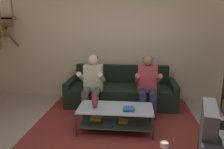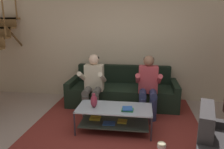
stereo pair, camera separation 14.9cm
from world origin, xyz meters
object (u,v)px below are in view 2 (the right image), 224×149
(person_seated_left, at_px, (93,82))
(vase, at_px, (94,101))
(person_seated_right, at_px, (148,84))
(coffee_table, at_px, (114,115))
(couch, at_px, (122,92))
(book_stack, at_px, (127,109))
(popcorn_tub, at_px, (161,149))

(person_seated_left, distance_m, vase, 0.81)
(person_seated_right, height_order, vase, person_seated_right)
(person_seated_left, height_order, coffee_table, person_seated_left)
(couch, distance_m, person_seated_left, 0.84)
(person_seated_right, height_order, book_stack, person_seated_right)
(person_seated_right, bearing_deg, coffee_table, -128.13)
(person_seated_left, xyz_separation_m, coffee_table, (0.52, -0.74, -0.38))
(couch, relative_size, person_seated_right, 2.02)
(coffee_table, bearing_deg, person_seated_left, 125.11)
(person_seated_left, xyz_separation_m, book_stack, (0.76, -0.84, -0.21))
(coffee_table, bearing_deg, vase, -173.41)
(couch, xyz_separation_m, vase, (-0.37, -1.30, 0.25))
(couch, height_order, popcorn_tub, couch)
(vase, bearing_deg, person_seated_right, 40.43)
(person_seated_left, relative_size, book_stack, 6.09)
(book_stack, xyz_separation_m, popcorn_tub, (0.52, -0.56, -0.34))
(person_seated_right, distance_m, coffee_table, 1.02)
(person_seated_left, relative_size, popcorn_tub, 5.63)
(couch, xyz_separation_m, book_stack, (0.21, -1.36, 0.16))
(person_seated_left, bearing_deg, book_stack, -47.84)
(coffee_table, distance_m, book_stack, 0.31)
(couch, bearing_deg, popcorn_tub, -69.23)
(popcorn_tub, bearing_deg, person_seated_left, 132.48)
(vase, bearing_deg, book_stack, -5.86)
(couch, distance_m, book_stack, 1.39)
(couch, xyz_separation_m, coffee_table, (-0.03, -1.26, -0.01))
(couch, relative_size, book_stack, 12.32)
(coffee_table, bearing_deg, person_seated_right, 51.87)
(couch, relative_size, popcorn_tub, 11.38)
(person_seated_left, relative_size, vase, 4.84)
(couch, height_order, person_seated_right, person_seated_right)
(vase, bearing_deg, coffee_table, 6.59)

